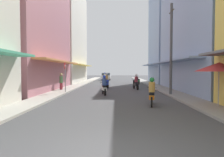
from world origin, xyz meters
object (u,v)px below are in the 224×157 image
object	(u,v)px
motorbike_orange	(152,93)
utility_pole	(171,49)
motorbike_blue	(106,84)
motorbike_black	(136,83)
motorbike_white	(104,86)
motorbike_silver	(107,80)
pedestrian_crossing	(61,81)
motorbike_red	(105,77)
vendor_umbrella	(219,67)
motorbike_green	(138,81)
parked_car	(106,76)
street_sign_no_entry	(65,73)

from	to	relation	value
motorbike_orange	utility_pole	size ratio (longest dim) A/B	0.25
motorbike_blue	motorbike_black	distance (m)	3.16
motorbike_white	motorbike_silver	size ratio (longest dim) A/B	0.99
motorbike_blue	pedestrian_crossing	distance (m)	4.79
motorbike_blue	motorbike_silver	xyz separation A→B (m)	(-0.14, 3.80, 0.20)
motorbike_red	motorbike_white	world-z (taller)	same
motorbike_orange	motorbike_red	bearing A→B (deg)	99.17
vendor_umbrella	utility_pole	size ratio (longest dim) A/B	0.34
motorbike_black	vendor_umbrella	distance (m)	11.01
vendor_umbrella	motorbike_green	bearing A→B (deg)	96.39
motorbike_green	parked_car	world-z (taller)	parked_car
motorbike_silver	parked_car	size ratio (longest dim) A/B	0.44
motorbike_red	utility_pole	xyz separation A→B (m)	(6.28, -20.80, 2.89)
motorbike_blue	utility_pole	distance (m)	8.42
motorbike_black	motorbike_orange	bearing A→B (deg)	-90.16
pedestrian_crossing	street_sign_no_entry	distance (m)	2.50
motorbike_white	street_sign_no_entry	bearing A→B (deg)	165.36
street_sign_no_entry	motorbike_red	bearing A→B (deg)	83.41
motorbike_blue	utility_pole	xyz separation A→B (m)	(5.26, -5.80, 3.09)
pedestrian_crossing	motorbike_black	bearing A→B (deg)	11.83
motorbike_red	motorbike_silver	size ratio (longest dim) A/B	1.00
motorbike_red	street_sign_no_entry	world-z (taller)	street_sign_no_entry
motorbike_silver	motorbike_orange	xyz separation A→B (m)	(3.19, -13.94, 0.00)
motorbike_white	street_sign_no_entry	xyz separation A→B (m)	(-3.34, 0.87, 1.01)
vendor_umbrella	utility_pole	distance (m)	5.64
motorbike_blue	motorbike_orange	distance (m)	10.59
motorbike_black	utility_pole	bearing A→B (deg)	-66.72
motorbike_red	motorbike_green	xyz separation A→B (m)	(5.17, -7.93, -0.20)
motorbike_white	pedestrian_crossing	distance (m)	5.28
motorbike_red	pedestrian_crossing	bearing A→B (deg)	-100.52
pedestrian_crossing	street_sign_no_entry	world-z (taller)	street_sign_no_entry
motorbike_orange	motorbike_silver	bearing A→B (deg)	102.90
motorbike_black	utility_pole	size ratio (longest dim) A/B	0.25
motorbike_orange	street_sign_no_entry	world-z (taller)	street_sign_no_entry
motorbike_orange	street_sign_no_entry	bearing A→B (deg)	137.84
parked_car	motorbike_red	bearing A→B (deg)	-90.68
parked_car	vendor_umbrella	world-z (taller)	vendor_umbrella
motorbike_black	utility_pole	distance (m)	6.25
motorbike_blue	motorbike_orange	bearing A→B (deg)	-73.27
motorbike_blue	street_sign_no_entry	distance (m)	5.63
motorbike_black	motorbike_orange	world-z (taller)	same
motorbike_orange	parked_car	size ratio (longest dim) A/B	0.44
motorbike_white	motorbike_silver	distance (m)	9.10
motorbike_blue	pedestrian_crossing	xyz separation A→B (m)	(-4.21, -2.24, 0.47)
motorbike_white	motorbike_blue	world-z (taller)	motorbike_white
pedestrian_crossing	vendor_umbrella	size ratio (longest dim) A/B	0.73
motorbike_black	vendor_umbrella	size ratio (longest dim) A/B	0.76
motorbike_black	pedestrian_crossing	world-z (taller)	pedestrian_crossing
motorbike_orange	vendor_umbrella	bearing A→B (deg)	-18.22
motorbike_white	motorbike_orange	size ratio (longest dim) A/B	1.00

